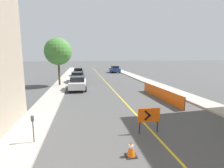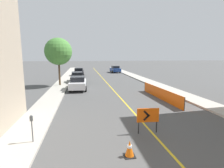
# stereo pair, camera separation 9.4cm
# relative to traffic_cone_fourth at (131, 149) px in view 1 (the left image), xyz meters

# --- Properties ---
(lane_stripe) EXTENTS (0.12, 73.08, 0.01)m
(lane_stripe) POSITION_rel_traffic_cone_fourth_xyz_m (1.72, 15.49, -0.32)
(lane_stripe) COLOR gold
(lane_stripe) RESTS_ON ground_plane
(sidewalk_left) EXTENTS (1.96, 73.08, 0.14)m
(sidewalk_left) POSITION_rel_traffic_cone_fourth_xyz_m (-4.66, 15.49, -0.25)
(sidewalk_left) COLOR #ADA89E
(sidewalk_left) RESTS_ON ground_plane
(sidewalk_right) EXTENTS (1.96, 73.08, 0.14)m
(sidewalk_right) POSITION_rel_traffic_cone_fourth_xyz_m (8.09, 15.49, -0.25)
(sidewalk_right) COLOR #ADA89E
(sidewalk_right) RESTS_ON ground_plane
(traffic_cone_fourth) EXTENTS (0.44, 0.44, 0.65)m
(traffic_cone_fourth) POSITION_rel_traffic_cone_fourth_xyz_m (0.00, 0.00, 0.00)
(traffic_cone_fourth) COLOR black
(traffic_cone_fourth) RESTS_ON ground_plane
(arrow_barricade_primary) EXTENTS (1.14, 0.14, 1.32)m
(arrow_barricade_primary) POSITION_rel_traffic_cone_fourth_xyz_m (1.47, 1.89, 0.59)
(arrow_barricade_primary) COLOR #EF560C
(arrow_barricade_primary) RESTS_ON ground_plane
(safety_mesh_fence) EXTENTS (0.32, 7.47, 1.02)m
(safety_mesh_fence) POSITION_rel_traffic_cone_fourth_xyz_m (5.26, 8.59, 0.19)
(safety_mesh_fence) COLOR #EF560C
(safety_mesh_fence) RESTS_ON ground_plane
(parked_car_curb_near) EXTENTS (1.97, 4.37, 1.59)m
(parked_car_curb_near) POSITION_rel_traffic_cone_fourth_xyz_m (-2.33, 14.29, 0.48)
(parked_car_curb_near) COLOR silver
(parked_car_curb_near) RESTS_ON ground_plane
(parked_car_curb_mid) EXTENTS (1.98, 4.37, 1.59)m
(parked_car_curb_mid) POSITION_rel_traffic_cone_fourth_xyz_m (-2.57, 20.03, 0.48)
(parked_car_curb_mid) COLOR black
(parked_car_curb_mid) RESTS_ON ground_plane
(parked_car_curb_far) EXTENTS (1.97, 4.37, 1.59)m
(parked_car_curb_far) POSITION_rel_traffic_cone_fourth_xyz_m (-2.48, 28.85, 0.48)
(parked_car_curb_far) COLOR black
(parked_car_curb_far) RESTS_ON ground_plane
(parked_car_opposite_side) EXTENTS (2.05, 4.40, 1.59)m
(parked_car_opposite_side) POSITION_rel_traffic_cone_fourth_xyz_m (5.89, 34.54, 0.48)
(parked_car_opposite_side) COLOR navy
(parked_car_opposite_side) RESTS_ON ground_plane
(parking_meter_near_curb) EXTENTS (0.12, 0.11, 1.25)m
(parking_meter_near_curb) POSITION_rel_traffic_cone_fourth_xyz_m (-4.02, 1.60, 0.70)
(parking_meter_near_curb) COLOR #4C4C51
(parking_meter_near_curb) RESTS_ON sidewalk_left
(street_tree_left_near) EXTENTS (3.45, 3.45, 6.07)m
(street_tree_left_near) POSITION_rel_traffic_cone_fourth_xyz_m (-4.75, 17.34, 4.15)
(street_tree_left_near) COLOR #4C3823
(street_tree_left_near) RESTS_ON sidewalk_left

